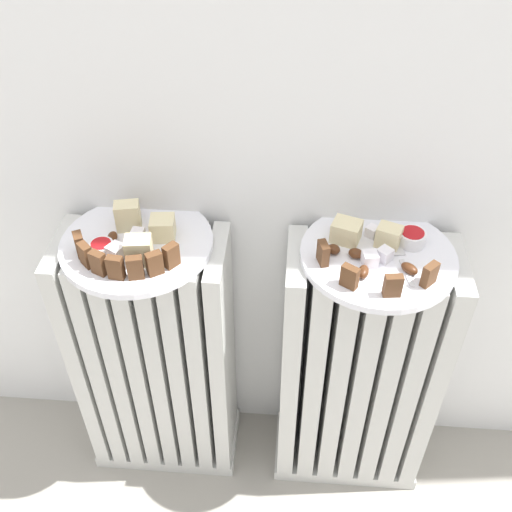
{
  "coord_description": "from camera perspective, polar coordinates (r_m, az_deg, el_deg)",
  "views": [
    {
      "loc": [
        0.06,
        -0.47,
        1.25
      ],
      "look_at": [
        0.0,
        0.28,
        0.59
      ],
      "focal_mm": 41.71,
      "sensor_mm": 36.0,
      "label": 1
    }
  ],
  "objects": [
    {
      "name": "fork",
      "position": [
        0.98,
        13.87,
        -0.6
      ],
      "size": [
        0.03,
        0.1,
        0.0
      ],
      "color": "silver",
      "rests_on": "plate_right"
    },
    {
      "name": "dark_cake_slice_right_3",
      "position": [
        0.94,
        16.32,
        -1.72
      ],
      "size": [
        0.03,
        0.03,
        0.04
      ],
      "primitive_type": "cube",
      "rotation": [
        0.0,
        0.0,
        0.81
      ],
      "color": "#56351E",
      "rests_on": "plate_right"
    },
    {
      "name": "medjool_date_right_3",
      "position": [
        0.94,
        10.26,
        -1.49
      ],
      "size": [
        0.02,
        0.03,
        0.02
      ],
      "primitive_type": "ellipsoid",
      "rotation": [
        0.0,
        0.0,
        1.39
      ],
      "color": "#4C2814",
      "rests_on": "plate_right"
    },
    {
      "name": "dark_cake_slice_left_2",
      "position": [
        0.96,
        -14.88,
        -0.67
      ],
      "size": [
        0.03,
        0.02,
        0.04
      ],
      "primitive_type": "cube",
      "rotation": [
        0.0,
        0.0,
        -0.44
      ],
      "color": "#56351E",
      "rests_on": "plate_left"
    },
    {
      "name": "marble_cake_slice_left_0",
      "position": [
        1.03,
        -12.19,
        3.78
      ],
      "size": [
        0.05,
        0.04,
        0.05
      ],
      "primitive_type": "cube",
      "rotation": [
        0.0,
        0.0,
        0.2
      ],
      "color": "beige",
      "rests_on": "plate_left"
    },
    {
      "name": "turkish_delight_left_1",
      "position": [
        0.98,
        -13.26,
        0.4
      ],
      "size": [
        0.03,
        0.03,
        0.02
      ],
      "primitive_type": "cube",
      "rotation": [
        0.0,
        0.0,
        1.04
      ],
      "color": "white",
      "rests_on": "plate_left"
    },
    {
      "name": "marble_cake_slice_left_1",
      "position": [
        0.96,
        -11.15,
        0.51
      ],
      "size": [
        0.05,
        0.04,
        0.05
      ],
      "primitive_type": "cube",
      "rotation": [
        0.0,
        0.0,
        0.13
      ],
      "color": "beige",
      "rests_on": "plate_left"
    },
    {
      "name": "jam_bowl_left",
      "position": [
        1.0,
        -14.58,
        0.8
      ],
      "size": [
        0.04,
        0.04,
        0.02
      ],
      "color": "white",
      "rests_on": "plate_left"
    },
    {
      "name": "turkish_delight_right_0",
      "position": [
        0.96,
        10.86,
        -0.29
      ],
      "size": [
        0.03,
        0.03,
        0.02
      ],
      "primitive_type": "cube",
      "rotation": [
        0.0,
        0.0,
        0.21
      ],
      "color": "white",
      "rests_on": "plate_right"
    },
    {
      "name": "medjool_date_left_0",
      "position": [
        1.07,
        -11.59,
        4.25
      ],
      "size": [
        0.03,
        0.03,
        0.02
      ],
      "primitive_type": "ellipsoid",
      "rotation": [
        0.0,
        0.0,
        2.25
      ],
      "color": "#4C2814",
      "rests_on": "plate_left"
    },
    {
      "name": "medjool_date_right_1",
      "position": [
        0.96,
        14.5,
        -1.17
      ],
      "size": [
        0.03,
        0.03,
        0.02
      ],
      "primitive_type": "ellipsoid",
      "rotation": [
        0.0,
        0.0,
        2.36
      ],
      "color": "#4C2814",
      "rests_on": "plate_right"
    },
    {
      "name": "radiator_right",
      "position": [
        1.22,
        9.65,
        -11.02
      ],
      "size": [
        0.31,
        0.16,
        0.6
      ],
      "color": "silver",
      "rests_on": "ground_plane"
    },
    {
      "name": "marble_cake_slice_left_2",
      "position": [
        1.0,
        -8.94,
        2.68
      ],
      "size": [
        0.04,
        0.04,
        0.04
      ],
      "primitive_type": "cube",
      "rotation": [
        0.0,
        0.0,
        0.11
      ],
      "color": "beige",
      "rests_on": "plate_left"
    },
    {
      "name": "dark_cake_slice_left_3",
      "position": [
        0.94,
        -13.32,
        -1.09
      ],
      "size": [
        0.03,
        0.02,
        0.04
      ],
      "primitive_type": "cube",
      "rotation": [
        0.0,
        0.0,
        -0.1
      ],
      "color": "#56351E",
      "rests_on": "plate_left"
    },
    {
      "name": "turkish_delight_left_0",
      "position": [
        1.01,
        -11.25,
        1.97
      ],
      "size": [
        0.02,
        0.02,
        0.02
      ],
      "primitive_type": "cube",
      "rotation": [
        0.0,
        0.0,
        1.52
      ],
      "color": "white",
      "rests_on": "plate_left"
    },
    {
      "name": "dark_cake_slice_right_2",
      "position": [
        0.91,
        12.99,
        -2.8
      ],
      "size": [
        0.03,
        0.02,
        0.04
      ],
      "primitive_type": "cube",
      "rotation": [
        0.0,
        0.0,
        0.12
      ],
      "color": "#56351E",
      "rests_on": "plate_right"
    },
    {
      "name": "dark_cake_slice_right_1",
      "position": [
        0.91,
        8.97,
        -1.98
      ],
      "size": [
        0.03,
        0.03,
        0.04
      ],
      "primitive_type": "cube",
      "rotation": [
        0.0,
        0.0,
        -0.57
      ],
      "color": "#56351E",
      "rests_on": "plate_right"
    },
    {
      "name": "dark_cake_slice_left_1",
      "position": [
        0.98,
        -16.0,
        0.09
      ],
      "size": [
        0.03,
        0.03,
        0.04
      ],
      "primitive_type": "cube",
      "rotation": [
        0.0,
        0.0,
        -0.78
      ],
      "color": "#56351E",
      "rests_on": "plate_left"
    },
    {
      "name": "medjool_date_left_1",
      "position": [
        1.05,
        -9.08,
        3.7
      ],
      "size": [
        0.02,
        0.03,
        0.02
      ],
      "primitive_type": "ellipsoid",
      "rotation": [
        0.0,
        0.0,
        1.2
      ],
      "color": "#4C2814",
      "rests_on": "plate_left"
    },
    {
      "name": "plate_left",
      "position": [
        1.02,
        -11.35,
        1.17
      ],
      "size": [
        0.26,
        0.26,
        0.01
      ],
      "primitive_type": "cylinder",
      "color": "white",
      "rests_on": "radiator_left"
    },
    {
      "name": "medjool_date_left_2",
      "position": [
        1.02,
        -13.61,
        1.79
      ],
      "size": [
        0.02,
        0.03,
        0.01
      ],
      "primitive_type": "ellipsoid",
      "rotation": [
        0.0,
        0.0,
        1.65
      ],
      "color": "#4C2814",
      "rests_on": "plate_left"
    },
    {
      "name": "plate_right",
      "position": [
        1.0,
        11.62,
        0.01
      ],
      "size": [
        0.26,
        0.26,
        0.01
      ],
      "primitive_type": "cylinder",
      "color": "white",
      "rests_on": "radiator_right"
    },
    {
      "name": "marble_cake_slice_right_1",
      "position": [
        1.0,
        12.62,
        1.85
      ],
      "size": [
        0.05,
        0.04,
        0.04
      ],
      "primitive_type": "cube",
      "rotation": [
        0.0,
        0.0,
        -0.38
      ],
      "color": "beige",
      "rests_on": "plate_right"
    },
    {
      "name": "dark_cake_slice_left_5",
      "position": [
        0.94,
        -9.7,
        -0.72
      ],
      "size": [
        0.03,
        0.03,
        0.04
      ],
      "primitive_type": "cube",
      "rotation": [
        0.0,
        0.0,
        0.57
      ],
      "color": "#56351E",
      "rests_on": "plate_left"
    },
    {
      "name": "dark_cake_slice_left_0",
      "position": [
        1.0,
        -16.57,
        1.07
      ],
      "size": [
        0.02,
        0.03,
        0.04
      ],
      "primitive_type": "cube",
      "rotation": [
        0.0,
        0.0,
        -1.11
      ],
      "color": "#56351E",
      "rests_on": "plate_left"
    },
    {
      "name": "dark_cake_slice_left_6",
      "position": [
        0.95,
        -8.13,
        0.04
      ],
      "size": [
        0.03,
        0.03,
        0.04
      ],
      "primitive_type": "cube",
      "rotation": [
        0.0,
        0.0,
        0.91
      ],
      "color": "#56351E",
      "rests_on": "plate_left"
    },
    {
      "name": "medjool_date_right_0",
      "position": [
        0.97,
        9.56,
        0.25
      ],
      "size": [
        0.03,
        0.03,
        0.02
      ],
      "primitive_type": "ellipsoid",
      "rotation": [
        0.0,
        0.0,
        2.81
      ],
      "color": "#4C2814",
      "rests_on": "plate_right"
    },
    {
      "name": "medjool_date_right_2",
      "position": [
        0.98,
        7.44,
        0.64
      ],
      "size": [
        0.03,
        0.03,
        0.02
      ],
      "primitive_type": "ellipsoid",
      "rotation": [
        0.0,
        0.0,
        2.74
      ],
      "color": "#4C2814",
      "rests_on": "plate_right"
    },
    {
      "name": "turkish_delight_right_2",
      "position": [
        0.98,
        12.24,
        0.13
      ],
      "size": [
        0.03,
        0.03,
        0.02
      ],
      "primitive_type": "cube",
      "rotation": [
        0.0,
        0.0,
        0.82
      ],
      "color": "white",
      "rests_on": "plate_right"
    },
    {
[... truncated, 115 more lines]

